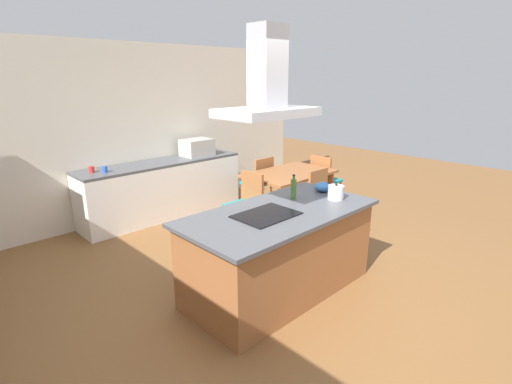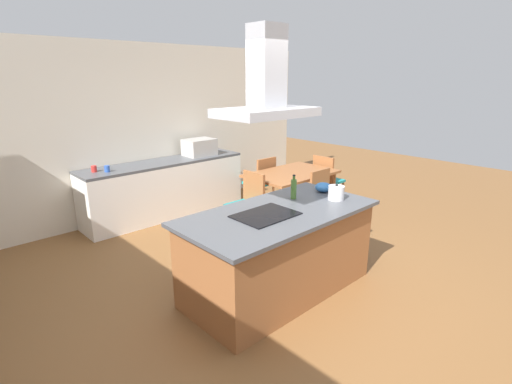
% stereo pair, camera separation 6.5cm
% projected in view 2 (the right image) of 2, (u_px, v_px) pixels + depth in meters
% --- Properties ---
extents(ground, '(16.00, 16.00, 0.00)m').
position_uv_depth(ground, '(198.00, 246.00, 5.18)').
color(ground, brown).
extents(wall_back, '(7.20, 0.10, 2.70)m').
position_uv_depth(wall_back, '(129.00, 133.00, 6.01)').
color(wall_back, beige).
rests_on(wall_back, ground).
extents(kitchen_island, '(2.08, 1.04, 0.90)m').
position_uv_depth(kitchen_island, '(279.00, 251.00, 4.00)').
color(kitchen_island, '#995B33').
rests_on(kitchen_island, ground).
extents(cooktop, '(0.60, 0.44, 0.01)m').
position_uv_depth(cooktop, '(266.00, 215.00, 3.74)').
color(cooktop, black).
rests_on(cooktop, kitchen_island).
extents(tea_kettle, '(0.23, 0.18, 0.18)m').
position_uv_depth(tea_kettle, '(336.00, 193.00, 4.20)').
color(tea_kettle, silver).
rests_on(tea_kettle, kitchen_island).
extents(olive_oil_bottle, '(0.06, 0.06, 0.27)m').
position_uv_depth(olive_oil_bottle, '(294.00, 189.00, 4.22)').
color(olive_oil_bottle, '#47722D').
rests_on(olive_oil_bottle, kitchen_island).
extents(mixing_bowl, '(0.20, 0.20, 0.11)m').
position_uv_depth(mixing_bowl, '(323.00, 187.00, 4.50)').
color(mixing_bowl, '#2D6BB7').
rests_on(mixing_bowl, kitchen_island).
extents(back_counter, '(2.68, 0.62, 0.90)m').
position_uv_depth(back_counter, '(166.00, 188.00, 6.25)').
color(back_counter, white).
rests_on(back_counter, ground).
extents(countertop_microwave, '(0.50, 0.38, 0.28)m').
position_uv_depth(countertop_microwave, '(199.00, 147.00, 6.53)').
color(countertop_microwave, '#B2AFAA').
rests_on(countertop_microwave, back_counter).
extents(coffee_mug_red, '(0.08, 0.08, 0.09)m').
position_uv_depth(coffee_mug_red, '(94.00, 169.00, 5.43)').
color(coffee_mug_red, red).
rests_on(coffee_mug_red, back_counter).
extents(coffee_mug_blue, '(0.08, 0.08, 0.09)m').
position_uv_depth(coffee_mug_blue, '(107.00, 169.00, 5.43)').
color(coffee_mug_blue, '#2D56B2').
rests_on(coffee_mug_blue, back_counter).
extents(dining_table, '(1.40, 0.90, 0.75)m').
position_uv_depth(dining_table, '(291.00, 178.00, 6.06)').
color(dining_table, '#995B33').
rests_on(dining_table, ground).
extents(chair_facing_island, '(0.42, 0.42, 0.89)m').
position_uv_depth(chair_facing_island, '(325.00, 196.00, 5.64)').
color(chair_facing_island, teal).
rests_on(chair_facing_island, ground).
extents(chair_at_left_end, '(0.42, 0.42, 0.89)m').
position_uv_depth(chair_at_left_end, '(249.00, 199.00, 5.51)').
color(chair_at_left_end, teal).
rests_on(chair_at_left_end, ground).
extents(chair_at_right_end, '(0.42, 0.42, 0.89)m').
position_uv_depth(chair_at_right_end, '(326.00, 177.00, 6.71)').
color(chair_at_right_end, teal).
rests_on(chair_at_right_end, ground).
extents(chair_facing_back_wall, '(0.42, 0.42, 0.89)m').
position_uv_depth(chair_facing_back_wall, '(262.00, 179.00, 6.57)').
color(chair_facing_back_wall, teal).
rests_on(chair_facing_back_wall, ground).
extents(range_hood, '(0.90, 0.55, 0.78)m').
position_uv_depth(range_hood, '(267.00, 88.00, 3.40)').
color(range_hood, '#ADADB2').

